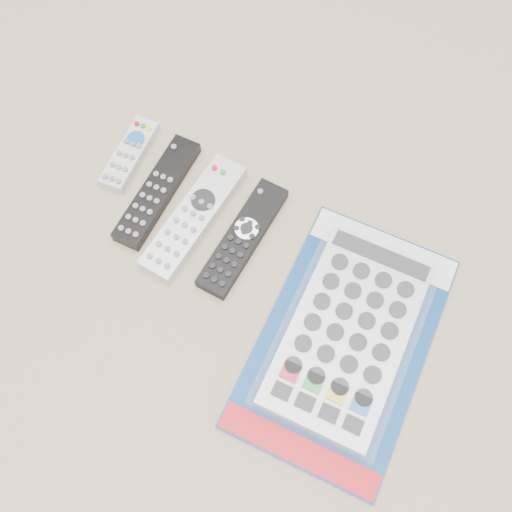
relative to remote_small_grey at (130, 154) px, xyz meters
The scene contains 5 objects.
remote_small_grey is the anchor object (origin of this frame).
remote_slim_black 0.09m from the remote_small_grey, 23.46° to the right, with size 0.06×0.21×0.02m.
remote_silver_dvd 0.16m from the remote_small_grey, 15.61° to the right, with size 0.06×0.22×0.03m.
remote_large_black 0.24m from the remote_small_grey, ahead, with size 0.05×0.20×0.02m.
jumbo_remote_packaged 0.45m from the remote_small_grey, 11.20° to the right, with size 0.26×0.39×0.05m.
Camera 1 is at (0.21, -0.30, 0.79)m, focal length 40.00 mm.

